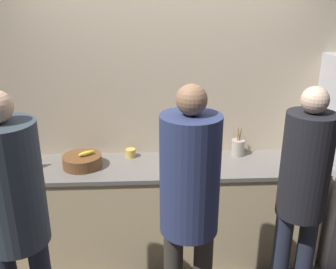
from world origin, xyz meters
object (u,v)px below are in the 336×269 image
object	(u,v)px
person_right	(302,188)
bottle_green	(31,160)
utensil_crock	(238,147)
person_left	(13,206)
person_center	(189,197)
fruit_bowl	(82,161)
cup_yellow	(131,153)

from	to	relation	value
person_right	bottle_green	world-z (taller)	person_right
person_right	utensil_crock	world-z (taller)	person_right
person_left	bottle_green	world-z (taller)	person_left
person_center	bottle_green	world-z (taller)	person_center
person_left	bottle_green	bearing A→B (deg)	100.87
person_left	bottle_green	distance (m)	0.96
person_center	fruit_bowl	size ratio (longest dim) A/B	5.56
cup_yellow	fruit_bowl	bearing A→B (deg)	-155.58
person_center	cup_yellow	distance (m)	1.16
person_right	person_left	bearing A→B (deg)	-172.11
fruit_bowl	bottle_green	world-z (taller)	bottle_green
person_left	cup_yellow	world-z (taller)	person_left
person_left	cup_yellow	distance (m)	1.32
utensil_crock	person_left	bearing A→B (deg)	-145.21
person_center	utensil_crock	world-z (taller)	person_center
person_right	fruit_bowl	size ratio (longest dim) A/B	5.35
person_left	fruit_bowl	xyz separation A→B (m)	(0.25, 0.96, -0.15)
person_center	cup_yellow	size ratio (longest dim) A/B	19.98
fruit_bowl	utensil_crock	bearing A→B (deg)	7.20
person_center	fruit_bowl	xyz separation A→B (m)	(-0.82, 0.89, -0.14)
fruit_bowl	bottle_green	distance (m)	0.43
person_center	bottle_green	bearing A→B (deg)	145.20
person_center	utensil_crock	size ratio (longest dim) A/B	6.88
fruit_bowl	utensil_crock	world-z (taller)	utensil_crock
person_center	bottle_green	distance (m)	1.52
bottle_green	cup_yellow	xyz separation A→B (m)	(0.83, 0.21, -0.04)
person_center	person_right	size ratio (longest dim) A/B	1.04
utensil_crock	cup_yellow	distance (m)	0.98
utensil_crock	cup_yellow	bearing A→B (deg)	179.51
person_center	bottle_green	xyz separation A→B (m)	(-1.24, 0.87, -0.11)
person_right	bottle_green	size ratio (longest dim) A/B	8.64
fruit_bowl	bottle_green	xyz separation A→B (m)	(-0.42, -0.02, 0.03)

